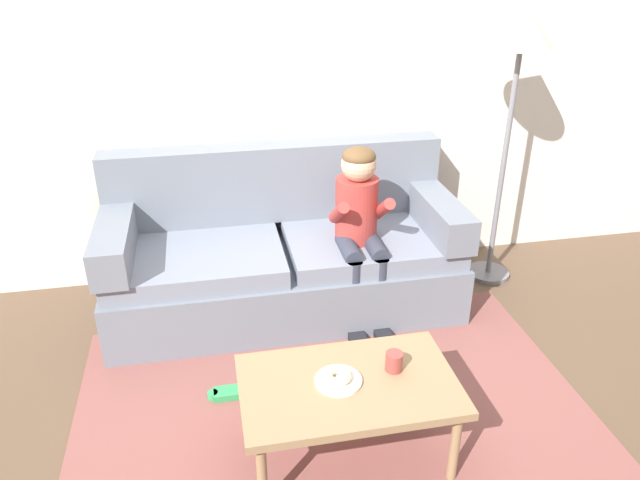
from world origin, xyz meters
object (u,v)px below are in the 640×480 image
couch (283,255)px  coffee_table (349,390)px  mug (394,361)px  toy_controller (229,394)px  person_child (360,219)px  donut (338,376)px  floor_lamp (520,52)px

couch → coffee_table: 1.38m
mug → toy_controller: (-0.74, 0.45, -0.45)m
person_child → toy_controller: (-0.87, -0.66, -0.65)m
person_child → mug: 1.14m
coffee_table → donut: (-0.05, 0.01, 0.08)m
donut → toy_controller: (-0.48, 0.49, -0.44)m
coffee_table → donut: 0.09m
donut → mug: bearing=7.4°
donut → person_child: bearing=71.2°
couch → person_child: person_child is taller
donut → floor_lamp: 2.32m
couch → toy_controller: bearing=-115.8°
toy_controller → floor_lamp: size_ratio=0.12×
couch → coffee_table: (0.10, -1.37, 0.03)m
mug → floor_lamp: (1.18, 1.40, 1.09)m
donut → toy_controller: size_ratio=0.53×
coffee_table → donut: bearing=165.7°
couch → mug: (0.32, -1.33, 0.12)m
person_child → toy_controller: 1.26m
person_child → floor_lamp: bearing=15.3°
person_child → donut: (-0.39, -1.15, -0.21)m
floor_lamp → coffee_table: bearing=-134.1°
coffee_table → donut: donut is taller
person_child → mug: person_child is taller
couch → donut: couch is taller
toy_controller → donut: bearing=-44.0°
coffee_table → person_child: size_ratio=0.87×
coffee_table → mug: bearing=12.0°
donut → floor_lamp: size_ratio=0.07×
toy_controller → mug: bearing=-29.8°
mug → toy_controller: bearing=148.5°
coffee_table → mug: size_ratio=10.71×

